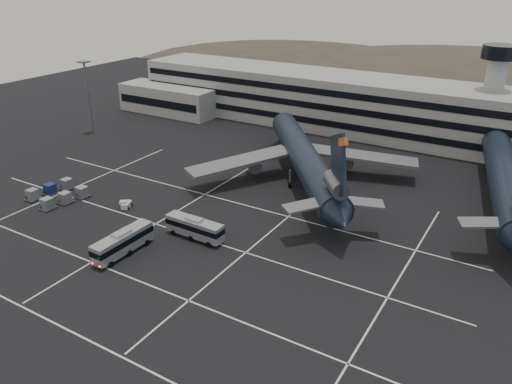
# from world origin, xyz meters

# --- Properties ---
(ground) EXTENTS (260.00, 260.00, 0.00)m
(ground) POSITION_xyz_m (0.00, 0.00, 0.00)
(ground) COLOR black
(ground) RESTS_ON ground
(lane_markings) EXTENTS (90.00, 55.62, 0.01)m
(lane_markings) POSITION_xyz_m (0.95, 0.72, 0.01)
(lane_markings) COLOR silver
(lane_markings) RESTS_ON ground
(terminal) EXTENTS (125.00, 26.00, 24.00)m
(terminal) POSITION_xyz_m (-2.95, 71.14, 6.93)
(terminal) COLOR gray
(terminal) RESTS_ON ground
(hills) EXTENTS (352.00, 180.00, 44.00)m
(hills) POSITION_xyz_m (17.99, 170.00, -12.07)
(hills) COLOR #38332B
(hills) RESTS_ON ground
(lightpole_left) EXTENTS (2.40, 2.40, 18.28)m
(lightpole_left) POSITION_xyz_m (-55.00, 35.00, 11.82)
(lightpole_left) COLOR slate
(lightpole_left) RESTS_ON ground
(trijet_main) EXTENTS (40.56, 48.63, 18.08)m
(trijet_main) POSITION_xyz_m (7.93, 32.51, 5.25)
(trijet_main) COLOR black
(trijet_main) RESTS_ON ground
(trijet_far) EXTENTS (20.42, 57.39, 18.08)m
(trijet_far) POSITION_xyz_m (42.70, 42.47, 5.43)
(trijet_far) COLOR black
(trijet_far) RESTS_ON ground
(bus_near) EXTENTS (2.91, 10.75, 3.77)m
(bus_near) POSITION_xyz_m (-3.67, -5.74, 2.06)
(bus_near) COLOR #A1A3A9
(bus_near) RESTS_ON ground
(bus_far) EXTENTS (10.21, 2.72, 3.59)m
(bus_far) POSITION_xyz_m (2.66, 3.66, 1.96)
(bus_far) COLOR #A1A3A9
(bus_far) RESTS_ON ground
(tug_a) EXTENTS (2.20, 2.65, 1.48)m
(tug_a) POSITION_xyz_m (-14.65, 5.99, 0.66)
(tug_a) COLOR beige
(tug_a) RESTS_ON ground
(tug_b) EXTENTS (2.79, 2.65, 1.56)m
(tug_b) POSITION_xyz_m (-4.50, -8.11, 0.69)
(tug_b) COLOR beige
(tug_b) RESTS_ON ground
(uld_cluster) EXTENTS (9.61, 10.77, 2.12)m
(uld_cluster) POSITION_xyz_m (-28.48, 2.32, 1.03)
(uld_cluster) COLOR #2D2D30
(uld_cluster) RESTS_ON ground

